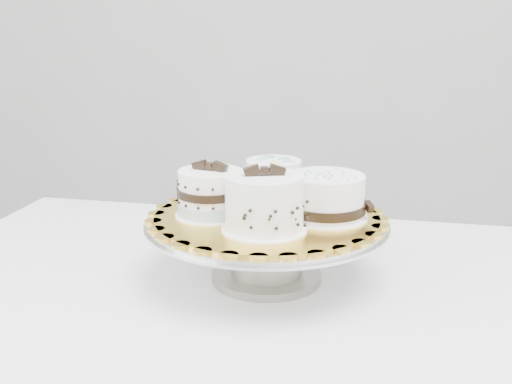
# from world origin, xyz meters

# --- Properties ---
(table) EXTENTS (1.20, 0.88, 0.75)m
(table) POSITION_xyz_m (0.07, 0.05, 0.66)
(table) COLOR white
(table) RESTS_ON floor
(cake_stand) EXTENTS (0.37, 0.37, 0.10)m
(cake_stand) POSITION_xyz_m (0.10, 0.07, 0.82)
(cake_stand) COLOR gray
(cake_stand) RESTS_ON table
(cake_board) EXTENTS (0.35, 0.35, 0.00)m
(cake_board) POSITION_xyz_m (0.10, 0.07, 0.85)
(cake_board) COLOR gold
(cake_board) RESTS_ON cake_stand
(cake_swirl) EXTENTS (0.13, 0.13, 0.10)m
(cake_swirl) POSITION_xyz_m (0.10, 0.00, 0.89)
(cake_swirl) COLOR white
(cake_swirl) RESTS_ON cake_board
(cake_banded) EXTENTS (0.12, 0.12, 0.09)m
(cake_banded) POSITION_xyz_m (0.01, 0.06, 0.89)
(cake_banded) COLOR white
(cake_banded) RESTS_ON cake_board
(cake_dots) EXTENTS (0.11, 0.11, 0.07)m
(cake_dots) POSITION_xyz_m (0.10, 0.16, 0.89)
(cake_dots) COLOR white
(cake_dots) RESTS_ON cake_board
(cake_ribbon) EXTENTS (0.15, 0.15, 0.07)m
(cake_ribbon) POSITION_xyz_m (0.18, 0.07, 0.88)
(cake_ribbon) COLOR white
(cake_ribbon) RESTS_ON cake_board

